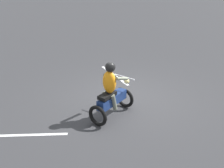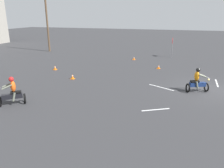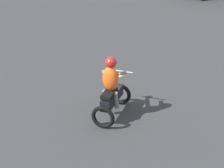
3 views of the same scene
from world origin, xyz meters
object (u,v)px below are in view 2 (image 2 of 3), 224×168
object	(u,v)px
motorcycle_rider_background	(12,93)
traffic_cone_near_left	(55,68)
traffic_cone_near_right	(159,67)
utility_pole_near	(47,19)
motorcycle_rider_foreground	(197,81)
traffic_cone_mid_center	(134,58)
traffic_cone_mid_left	(72,77)
stop_sign	(172,44)

from	to	relation	value
motorcycle_rider_background	traffic_cone_near_left	world-z (taller)	motorcycle_rider_background
traffic_cone_near_right	utility_pole_near	bearing A→B (deg)	70.16
motorcycle_rider_background	motorcycle_rider_foreground	bearing A→B (deg)	-99.68
traffic_cone_near_right	traffic_cone_mid_center	size ratio (longest dim) A/B	1.10
traffic_cone_mid_center	traffic_cone_mid_left	size ratio (longest dim) A/B	0.82
traffic_cone_near_left	traffic_cone_mid_left	distance (m)	3.72
stop_sign	traffic_cone_near_left	bearing A→B (deg)	134.14
motorcycle_rider_foreground	traffic_cone_mid_center	size ratio (longest dim) A/B	5.14
traffic_cone_near_left	utility_pole_near	size ratio (longest dim) A/B	0.05
traffic_cone_mid_center	stop_sign	bearing A→B (deg)	-55.05
motorcycle_rider_foreground	traffic_cone_mid_center	xyz separation A→B (m)	(9.27, 6.32, -0.57)
traffic_cone_mid_left	utility_pole_near	bearing A→B (deg)	40.09
motorcycle_rider_background	traffic_cone_near_right	distance (m)	13.28
stop_sign	traffic_cone_mid_left	xyz separation A→B (m)	(-11.89, 6.98, -1.44)
motorcycle_rider_foreground	traffic_cone_mid_left	size ratio (longest dim) A/B	4.20
traffic_cone_near_left	utility_pole_near	bearing A→B (deg)	35.67
motorcycle_rider_background	stop_sign	xyz separation A→B (m)	(17.60, -7.75, 0.91)
traffic_cone_mid_left	motorcycle_rider_background	bearing A→B (deg)	172.39
traffic_cone_mid_center	utility_pole_near	xyz separation A→B (m)	(2.14, 12.47, 4.19)
traffic_cone_mid_left	utility_pole_near	distance (m)	15.28
traffic_cone_near_left	traffic_cone_mid_center	xyz separation A→B (m)	(6.89, -5.99, -0.04)
stop_sign	traffic_cone_mid_center	xyz separation A→B (m)	(-2.78, 3.98, -1.48)
traffic_cone_mid_left	utility_pole_near	world-z (taller)	utility_pole_near
traffic_cone_near_left	traffic_cone_mid_left	size ratio (longest dim) A/B	1.02
traffic_cone_mid_left	traffic_cone_near_left	bearing A→B (deg)	53.44
traffic_cone_near_left	utility_pole_near	xyz separation A→B (m)	(9.03, 6.48, 4.15)
traffic_cone_mid_center	motorcycle_rider_background	bearing A→B (deg)	165.73
motorcycle_rider_foreground	traffic_cone_mid_left	xyz separation A→B (m)	(0.17, 9.32, -0.54)
traffic_cone_near_right	utility_pole_near	xyz separation A→B (m)	(5.64, 15.64, 4.17)
utility_pole_near	traffic_cone_mid_left	bearing A→B (deg)	-139.91
motorcycle_rider_foreground	traffic_cone_near_right	world-z (taller)	motorcycle_rider_foreground
traffic_cone_near_left	traffic_cone_mid_left	xyz separation A→B (m)	(-2.21, -2.98, -0.00)
stop_sign	traffic_cone_mid_center	world-z (taller)	stop_sign
traffic_cone_near_right	utility_pole_near	size ratio (longest dim) A/B	0.04
utility_pole_near	stop_sign	bearing A→B (deg)	-87.77
motorcycle_rider_foreground	traffic_cone_near_left	size ratio (longest dim) A/B	4.12
traffic_cone_mid_left	utility_pole_near	size ratio (longest dim) A/B	0.05
motorcycle_rider_background	utility_pole_near	bearing A→B (deg)	-11.31
motorcycle_rider_background	traffic_cone_near_left	xyz separation A→B (m)	(7.92, 2.22, -0.53)
motorcycle_rider_background	traffic_cone_near_left	bearing A→B (deg)	-22.83
traffic_cone_near_right	stop_sign	bearing A→B (deg)	-7.37
motorcycle_rider_background	traffic_cone_mid_center	size ratio (longest dim) A/B	5.14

